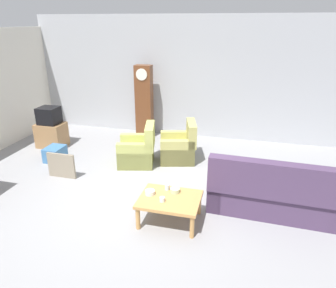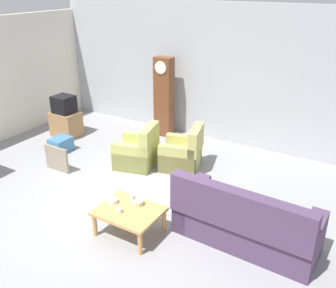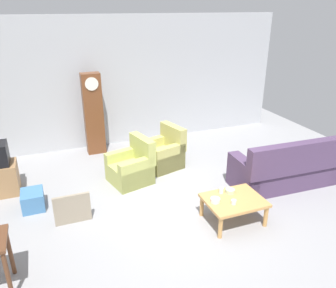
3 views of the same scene
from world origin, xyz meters
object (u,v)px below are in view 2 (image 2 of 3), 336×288
grandfather_clock (164,97)px  bowl_shallow_green (138,203)px  storage_box_blue (61,145)px  tv_crt (64,104)px  armchair_olive_near (138,152)px  tv_stand_cabinet (66,124)px  bowl_white_stacked (113,201)px  framed_picture_leaning (57,159)px  coffee_table_wood (129,213)px  armchair_olive_far (183,154)px  cup_white_porcelain (119,210)px  cup_blue_rimmed (133,198)px  couch_floral (244,223)px

grandfather_clock → bowl_shallow_green: 3.93m
grandfather_clock → storage_box_blue: 2.69m
tv_crt → armchair_olive_near: bearing=-9.9°
tv_stand_cabinet → bowl_white_stacked: tv_stand_cabinet is taller
armchair_olive_near → storage_box_blue: armchair_olive_near is taller
armchair_olive_near → grandfather_clock: (-0.43, 1.76, 0.68)m
grandfather_clock → framed_picture_leaning: (-0.87, -2.79, -0.72)m
coffee_table_wood → framed_picture_leaning: 2.69m
bowl_white_stacked → grandfather_clock: bearing=109.8°
grandfather_clock → bowl_white_stacked: (1.32, -3.67, -0.53)m
armchair_olive_near → bowl_white_stacked: armchair_olive_near is taller
armchair_olive_near → framed_picture_leaning: 1.66m
grandfather_clock → framed_picture_leaning: size_ratio=3.27×
armchair_olive_near → storage_box_blue: (-1.92, -0.33, -0.14)m
armchair_olive_far → storage_box_blue: armchair_olive_far is taller
armchair_olive_near → coffee_table_wood: bearing=-57.8°
tv_crt → cup_white_porcelain: bearing=-34.6°
tv_stand_cabinet → framed_picture_leaning: 1.89m
armchair_olive_near → storage_box_blue: size_ratio=2.03×
tv_stand_cabinet → bowl_shallow_green: 4.35m
armchair_olive_near → cup_blue_rimmed: armchair_olive_near is taller
couch_floral → tv_crt: (-5.32, 1.70, 0.47)m
storage_box_blue → bowl_shallow_green: bowl_shallow_green is taller
tv_stand_cabinet → cup_blue_rimmed: bearing=-30.6°
couch_floral → storage_box_blue: size_ratio=4.56×
armchair_olive_near → tv_crt: 2.59m
tv_crt → cup_white_porcelain: 4.43m
coffee_table_wood → bowl_shallow_green: 0.22m
armchair_olive_near → armchair_olive_far: same height
bowl_shallow_green → couch_floral: bearing=17.1°
grandfather_clock → framed_picture_leaning: grandfather_clock is taller
tv_crt → cup_white_porcelain: size_ratio=5.87×
storage_box_blue → framed_picture_leaning: bearing=-48.5°
coffee_table_wood → bowl_shallow_green: bowl_shallow_green is taller
armchair_olive_near → framed_picture_leaning: armchair_olive_near is taller
storage_box_blue → bowl_white_stacked: size_ratio=2.98×
tv_stand_cabinet → grandfather_clock: bearing=32.6°
armchair_olive_far → bowl_shallow_green: (0.41, -2.17, 0.15)m
bowl_shallow_green → grandfather_clock: bearing=115.8°
coffee_table_wood → bowl_white_stacked: size_ratio=6.12×
coffee_table_wood → grandfather_clock: size_ratio=0.49×
couch_floral → coffee_table_wood: couch_floral is taller
storage_box_blue → grandfather_clock: bearing=54.4°
armchair_olive_near → armchair_olive_far: size_ratio=0.99×
couch_floral → cup_blue_rimmed: (-1.71, -0.43, 0.12)m
coffee_table_wood → framed_picture_leaning: bearing=160.1°
cup_white_porcelain → cup_blue_rimmed: size_ratio=0.83×
tv_stand_cabinet → storage_box_blue: 0.96m
grandfather_clock → storage_box_blue: (-1.49, -2.08, -0.82)m
armchair_olive_near → bowl_shallow_green: bearing=-54.2°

